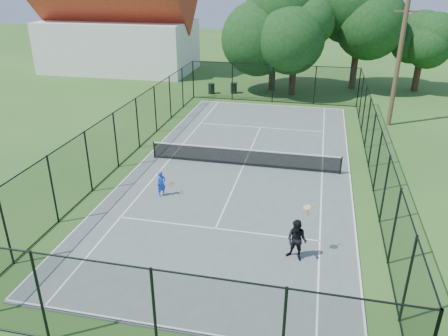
% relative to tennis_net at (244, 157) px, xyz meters
% --- Properties ---
extents(ground, '(120.00, 120.00, 0.00)m').
position_rel_tennis_net_xyz_m(ground, '(0.00, 0.00, -0.58)').
color(ground, '#29561D').
extents(tennis_court, '(11.00, 24.00, 0.06)m').
position_rel_tennis_net_xyz_m(tennis_court, '(0.00, 0.00, -0.55)').
color(tennis_court, '#54635E').
rests_on(tennis_court, ground).
extents(tennis_net, '(10.08, 0.08, 0.95)m').
position_rel_tennis_net_xyz_m(tennis_net, '(0.00, 0.00, 0.00)').
color(tennis_net, black).
rests_on(tennis_net, tennis_court).
extents(fence, '(13.10, 26.10, 3.00)m').
position_rel_tennis_net_xyz_m(fence, '(0.00, 0.00, 0.92)').
color(fence, black).
rests_on(fence, ground).
extents(tree_near_left, '(6.45, 6.45, 8.41)m').
position_rel_tennis_net_xyz_m(tree_near_left, '(-0.52, 17.07, 4.59)').
color(tree_near_left, '#332114').
rests_on(tree_near_left, ground).
extents(tree_near_mid, '(5.51, 5.51, 7.20)m').
position_rel_tennis_net_xyz_m(tree_near_mid, '(1.34, 15.72, 3.85)').
color(tree_near_mid, '#332114').
rests_on(tree_near_mid, ground).
extents(tree_near_right, '(6.47, 6.47, 8.92)m').
position_rel_tennis_net_xyz_m(tree_near_right, '(6.42, 19.01, 5.10)').
color(tree_near_right, '#332114').
rests_on(tree_near_right, ground).
extents(tree_far_right, '(4.78, 4.78, 6.32)m').
position_rel_tennis_net_xyz_m(tree_far_right, '(11.70, 19.20, 3.33)').
color(tree_far_right, '#332114').
rests_on(tree_far_right, ground).
extents(building, '(15.30, 8.15, 11.87)m').
position_rel_tennis_net_xyz_m(building, '(-17.00, 22.00, 4.35)').
color(building, silver).
rests_on(building, ground).
extents(trash_bin_left, '(0.58, 0.58, 0.88)m').
position_rel_tennis_net_xyz_m(trash_bin_left, '(-5.36, 14.50, -0.13)').
color(trash_bin_left, black).
rests_on(trash_bin_left, ground).
extents(trash_bin_right, '(0.58, 0.58, 0.89)m').
position_rel_tennis_net_xyz_m(trash_bin_right, '(-3.53, 15.08, -0.13)').
color(trash_bin_right, black).
rests_on(trash_bin_right, ground).
extents(utility_pole, '(1.40, 0.30, 8.01)m').
position_rel_tennis_net_xyz_m(utility_pole, '(8.39, 9.00, 3.49)').
color(utility_pole, '#4C3823').
rests_on(utility_pole, ground).
extents(player_blue, '(0.84, 0.51, 1.19)m').
position_rel_tennis_net_xyz_m(player_blue, '(-3.07, -4.15, 0.07)').
color(player_blue, blue).
rests_on(player_blue, tennis_court).
extents(player_black, '(0.94, 0.99, 2.02)m').
position_rel_tennis_net_xyz_m(player_black, '(3.27, -7.74, 0.27)').
color(player_black, black).
rests_on(player_black, tennis_court).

